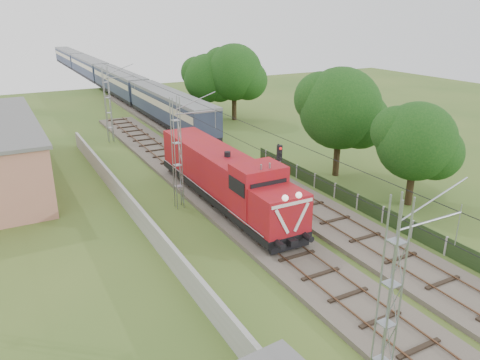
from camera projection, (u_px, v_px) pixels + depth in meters
ground at (313, 274)px, 25.34m from camera, size 140.00×140.00×0.00m
track_main at (249, 222)px, 31.06m from camera, size 4.20×70.00×0.45m
track_side at (228, 159)px, 44.03m from camera, size 4.20×80.00×0.45m
catenary at (178, 153)px, 32.55m from camera, size 3.31×70.00×8.00m
boundary_wall at (131, 206)px, 32.10m from camera, size 0.25×40.00×1.50m
fence at (383, 215)px, 31.18m from camera, size 0.12×32.00×1.20m
locomotive at (225, 177)px, 33.35m from camera, size 3.03×17.29×4.39m
coach_rake at (102, 73)px, 84.65m from camera, size 3.09×92.22×3.57m
signal_post at (279, 166)px, 32.11m from camera, size 0.53×0.42×4.90m
tree_a at (417, 142)px, 32.78m from camera, size 5.84×5.56×7.57m
tree_b at (341, 109)px, 38.45m from camera, size 7.09×6.75×9.19m
tree_c at (208, 79)px, 59.30m from camera, size 6.40×6.09×8.30m
tree_d at (235, 73)px, 58.58m from camera, size 7.38×7.03×9.56m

